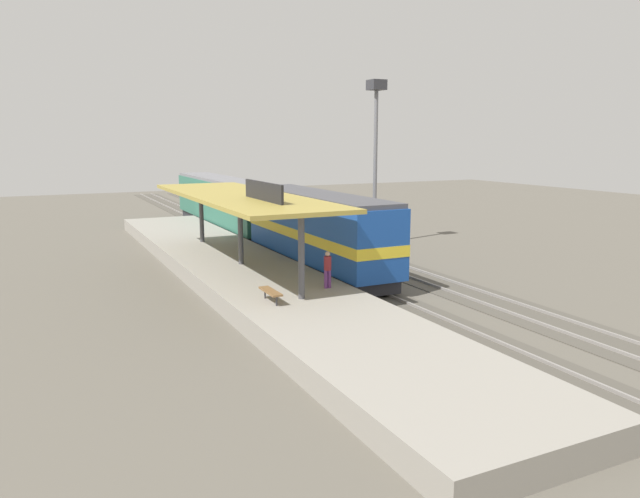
% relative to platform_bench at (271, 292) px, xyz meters
% --- Properties ---
extents(ground_plane, '(120.00, 120.00, 0.00)m').
position_rel_platform_bench_xyz_m(ground_plane, '(8.00, 7.96, -1.34)').
color(ground_plane, '#5B564C').
extents(track_near, '(3.20, 110.00, 0.16)m').
position_rel_platform_bench_xyz_m(track_near, '(6.00, 7.96, -1.31)').
color(track_near, '#4E4941').
rests_on(track_near, ground).
extents(track_far, '(3.20, 110.00, 0.16)m').
position_rel_platform_bench_xyz_m(track_far, '(10.60, 7.96, -1.31)').
color(track_far, '#4E4941').
rests_on(track_far, ground).
extents(platform, '(6.00, 44.00, 0.90)m').
position_rel_platform_bench_xyz_m(platform, '(1.40, 7.96, -0.89)').
color(platform, gray).
rests_on(platform, ground).
extents(station_canopy, '(5.20, 18.00, 4.70)m').
position_rel_platform_bench_xyz_m(station_canopy, '(1.40, 7.86, 3.19)').
color(station_canopy, '#47474C').
rests_on(station_canopy, platform).
extents(platform_bench, '(0.44, 1.70, 0.50)m').
position_rel_platform_bench_xyz_m(platform_bench, '(0.00, 0.00, 0.00)').
color(platform_bench, '#333338').
rests_on(platform_bench, platform).
extents(locomotive, '(2.93, 14.43, 4.44)m').
position_rel_platform_bench_xyz_m(locomotive, '(6.00, 7.94, 1.07)').
color(locomotive, '#28282D').
rests_on(locomotive, track_near).
extents(passenger_carriage_single, '(2.90, 20.00, 4.24)m').
position_rel_platform_bench_xyz_m(passenger_carriage_single, '(6.00, 25.94, 0.97)').
color(passenger_carriage_single, '#28282D').
rests_on(passenger_carriage_single, track_near).
extents(light_mast, '(1.10, 1.10, 11.70)m').
position_rel_platform_bench_xyz_m(light_mast, '(13.80, 14.48, 7.05)').
color(light_mast, slate).
rests_on(light_mast, ground).
extents(person_waiting, '(0.34, 0.34, 1.71)m').
position_rel_platform_bench_xyz_m(person_waiting, '(3.22, 1.10, 0.51)').
color(person_waiting, '#663375').
rests_on(person_waiting, platform).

